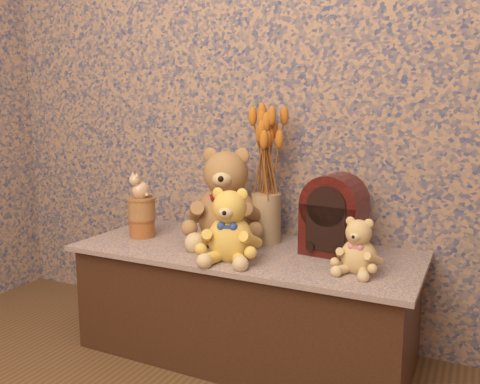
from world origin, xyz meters
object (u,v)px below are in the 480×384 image
at_px(teddy_medium, 231,221).
at_px(ceramic_vase, 266,218).
at_px(teddy_small, 359,243).
at_px(cathedral_radio, 334,214).
at_px(biscuit_tin_lower, 142,228).
at_px(cat_figurine, 141,185).
at_px(teddy_large, 227,191).

relative_size(teddy_medium, ceramic_vase, 1.40).
height_order(teddy_small, cathedral_radio, cathedral_radio).
bearing_deg(ceramic_vase, biscuit_tin_lower, -162.81).
height_order(biscuit_tin_lower, cat_figurine, cat_figurine).
bearing_deg(teddy_large, biscuit_tin_lower, 178.28).
distance_m(teddy_small, biscuit_tin_lower, 0.97).
bearing_deg(biscuit_tin_lower, cathedral_radio, 8.19).
bearing_deg(teddy_large, cathedral_radio, -15.31).
relative_size(cathedral_radio, ceramic_vase, 1.51).
xyz_separation_m(teddy_large, ceramic_vase, (0.16, 0.06, -0.11)).
bearing_deg(biscuit_tin_lower, cat_figurine, 0.00).
height_order(teddy_small, ceramic_vase, ceramic_vase).
bearing_deg(cathedral_radio, biscuit_tin_lower, -165.76).
height_order(teddy_large, teddy_small, teddy_large).
relative_size(teddy_large, cat_figurine, 3.61).
height_order(cathedral_radio, biscuit_tin_lower, cathedral_radio).
xyz_separation_m(cathedral_radio, ceramic_vase, (-0.30, 0.04, -0.05)).
height_order(teddy_large, teddy_medium, teddy_large).
distance_m(cathedral_radio, cat_figurine, 0.84).
distance_m(cathedral_radio, ceramic_vase, 0.31).
xyz_separation_m(teddy_small, biscuit_tin_lower, (-0.97, 0.06, -0.06)).
height_order(teddy_medium, biscuit_tin_lower, teddy_medium).
bearing_deg(teddy_large, cat_figurine, 178.28).
distance_m(cathedral_radio, biscuit_tin_lower, 0.85).
xyz_separation_m(teddy_large, cathedral_radio, (0.46, 0.02, -0.06)).
bearing_deg(teddy_large, teddy_small, -32.45).
bearing_deg(biscuit_tin_lower, teddy_small, -3.48).
xyz_separation_m(teddy_small, cat_figurine, (-0.97, 0.06, 0.13)).
bearing_deg(ceramic_vase, cat_figurine, -162.81).
distance_m(teddy_medium, teddy_small, 0.47).
bearing_deg(cat_figurine, cathedral_radio, 27.19).
relative_size(biscuit_tin_lower, cat_figurine, 0.94).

